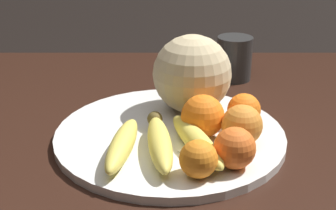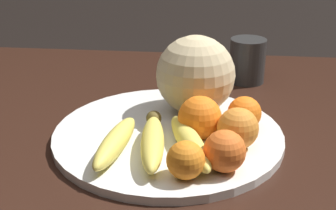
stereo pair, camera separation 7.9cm
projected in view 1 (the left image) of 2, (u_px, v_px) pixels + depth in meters
kitchen_table at (163, 197)px, 0.80m from camera, size 1.57×1.13×0.76m
fruit_bowl at (168, 135)px, 0.82m from camera, size 0.40×0.40×0.01m
melon at (190, 74)px, 0.87m from camera, size 0.15×0.15×0.15m
banana_bunch at (159, 142)px, 0.74m from camera, size 0.19×0.19×0.04m
orange_front_left at (233, 148)px, 0.69m from camera, size 0.06×0.06×0.06m
orange_front_right at (201, 116)px, 0.78m from camera, size 0.07×0.07×0.07m
orange_mid_center at (240, 125)px, 0.76m from camera, size 0.07×0.07×0.07m
orange_back_left at (197, 159)px, 0.67m from camera, size 0.06×0.06×0.06m
orange_back_right at (242, 110)px, 0.83m from camera, size 0.06×0.06×0.06m
produce_tag at (202, 147)px, 0.76m from camera, size 0.09×0.08×0.00m
ceramic_mug at (233, 58)px, 1.08m from camera, size 0.09×0.11×0.10m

